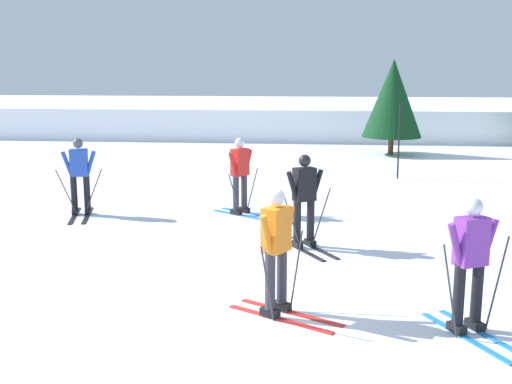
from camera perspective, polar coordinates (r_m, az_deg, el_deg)
ground_plane at (r=9.28m, az=-3.65°, el=-9.48°), size 120.00×120.00×0.00m
far_snow_ridge at (r=30.50m, az=2.93°, el=6.35°), size 80.00×6.27×1.39m
skier_black at (r=11.59m, az=4.33°, el=-0.55°), size 1.15×1.56×1.71m
skier_orange at (r=8.44m, az=1.86°, el=-5.02°), size 1.57×1.12×1.71m
skier_blue at (r=14.65m, az=-15.42°, el=1.54°), size 0.98×1.64×1.71m
skier_purple at (r=8.31m, az=18.54°, el=-5.88°), size 1.07×1.59×1.71m
skier_red at (r=14.20m, az=-1.41°, el=1.65°), size 1.54×1.20×1.71m
trail_marker_pole at (r=19.16m, az=12.59°, el=4.43°), size 0.05×0.05×2.20m
conifer_far_right at (r=24.26m, az=12.06°, el=8.15°), size 2.20×2.20×3.50m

